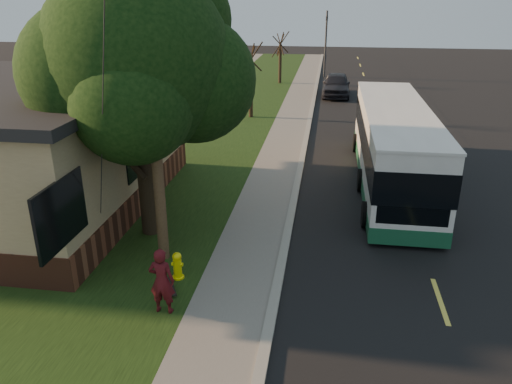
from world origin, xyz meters
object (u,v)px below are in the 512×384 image
Objects in this scene: fire_hydrant at (177,266)px; utility_pole at (151,95)px; bare_tree_near at (251,81)px; skateboarder at (162,281)px; transit_bus at (393,144)px; skateboard_main at (170,287)px; leafy_tree at (140,63)px; dumpster at (40,175)px; bare_tree_far at (280,58)px; traffic_signal at (326,39)px; distant_car at (336,85)px.

utility_pole reaches higher than fire_hydrant.
skateboarder is at bearing -87.06° from bare_tree_near.
fire_hydrant is at bearing -127.58° from transit_bus.
fire_hydrant is 0.80× the size of skateboard_main.
leafy_tree is 6.17m from skateboarder.
dumpster is at bearing 139.36° from skateboard_main.
skateboard_main is at bearing -126.00° from transit_bus.
bare_tree_far is at bearing 87.61° from bare_tree_near.
traffic_signal is (3.10, 34.00, 2.73)m from fire_hydrant.
leafy_tree is 10.06m from transit_bus.
bare_tree_far is at bearing 75.43° from dumpster.
bare_tree_far reaches higher than skateboarder.
bare_tree_far is (0.50, 12.00, -0.15)m from bare_tree_near.
transit_bus is at bearing 34.73° from leafy_tree.
bare_tree_far is at bearing -88.13° from skateboarder.
skateboarder is (1.67, -4.11, -4.28)m from leafy_tree.
distant_car is at bearing 80.95° from skateboard_main.
distant_car is at bearing 76.09° from leafy_tree.
utility_pole is 0.81× the size of transit_bus.
traffic_signal is 5.95× the size of skateboard_main.
traffic_signal is (4.67, 31.35, -2.00)m from leafy_tree.
traffic_signal is 8.84m from distant_car.
dumpster reaches higher than fire_hydrant.
bare_tree_far is 0.36× the size of transit_bus.
skateboard_main is 8.94m from dumpster.
skateboard_main is (-0.16, 0.91, -0.75)m from skateboarder.
transit_bus is at bearing 54.00° from skateboard_main.
dumpster is at bearing 142.39° from fire_hydrant.
bare_tree_far reaches higher than transit_bus.
leafy_tree is 1.65× the size of distant_car.
bare_tree_near is at bearing 65.03° from dumpster.
distant_car reaches higher than fire_hydrant.
transit_bus is (7.73, 5.36, -3.56)m from leafy_tree.
bare_tree_near reaches higher than bare_tree_far.
fire_hydrant is 0.63m from skateboard_main.
skateboarder is 1.20m from skateboard_main.
leafy_tree is 27.56m from bare_tree_far.
dumpster is (-6.77, 5.81, 0.55)m from skateboard_main.
utility_pole reaches higher than transit_bus.
dumpster is (-9.93, -28.74, -2.48)m from traffic_signal.
leafy_tree is 8.44× the size of skateboard_main.
traffic_signal is 34.83m from skateboard_main.
fire_hydrant is 0.07× the size of transit_bus.
transit_bus is (6.56, -21.99, -0.40)m from bare_tree_far.
dumpster is at bearing -109.06° from traffic_signal.
fire_hydrant is 4.37m from utility_pole.
utility_pole is 33.26m from traffic_signal.
utility_pole reaches higher than leafy_tree.
bare_tree_near is 9.15m from distant_car.
leafy_tree is 23.98m from distant_car.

